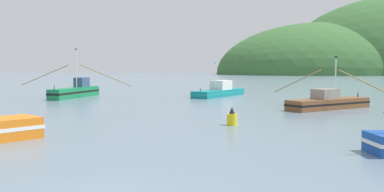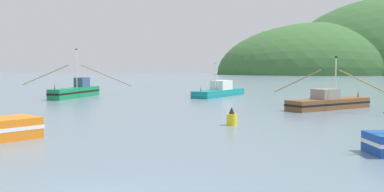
{
  "view_description": "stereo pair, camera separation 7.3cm",
  "coord_description": "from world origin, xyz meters",
  "px_view_note": "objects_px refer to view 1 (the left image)",
  "views": [
    {
      "loc": [
        3.05,
        -11.47,
        4.11
      ],
      "look_at": [
        2.53,
        26.98,
        1.4
      ],
      "focal_mm": 38.02,
      "sensor_mm": 36.0,
      "label": 1
    },
    {
      "loc": [
        3.12,
        -11.47,
        4.11
      ],
      "look_at": [
        2.53,
        26.98,
        1.4
      ],
      "focal_mm": 38.02,
      "sensor_mm": 36.0,
      "label": 2
    }
  ],
  "objects_px": {
    "fishing_boat_green": "(76,91)",
    "channel_buoy": "(232,118)",
    "fishing_boat_brown": "(328,102)",
    "fishing_boat_teal": "(219,91)"
  },
  "relations": [
    {
      "from": "fishing_boat_green",
      "to": "fishing_boat_teal",
      "type": "xyz_separation_m",
      "value": [
        19.86,
        2.6,
        -0.15
      ]
    },
    {
      "from": "channel_buoy",
      "to": "fishing_boat_green",
      "type": "bearing_deg",
      "value": 125.73
    },
    {
      "from": "fishing_boat_brown",
      "to": "channel_buoy",
      "type": "relative_size",
      "value": 9.82
    },
    {
      "from": "fishing_boat_teal",
      "to": "fishing_boat_green",
      "type": "bearing_deg",
      "value": -51.73
    },
    {
      "from": "fishing_boat_teal",
      "to": "channel_buoy",
      "type": "distance_m",
      "value": 29.24
    },
    {
      "from": "fishing_boat_green",
      "to": "fishing_boat_brown",
      "type": "height_order",
      "value": "fishing_boat_green"
    },
    {
      "from": "fishing_boat_green",
      "to": "fishing_boat_teal",
      "type": "bearing_deg",
      "value": 109.91
    },
    {
      "from": "fishing_boat_green",
      "to": "fishing_boat_teal",
      "type": "distance_m",
      "value": 20.03
    },
    {
      "from": "fishing_boat_brown",
      "to": "fishing_boat_teal",
      "type": "height_order",
      "value": "fishing_boat_brown"
    },
    {
      "from": "fishing_boat_green",
      "to": "channel_buoy",
      "type": "bearing_deg",
      "value": 48.2
    }
  ]
}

